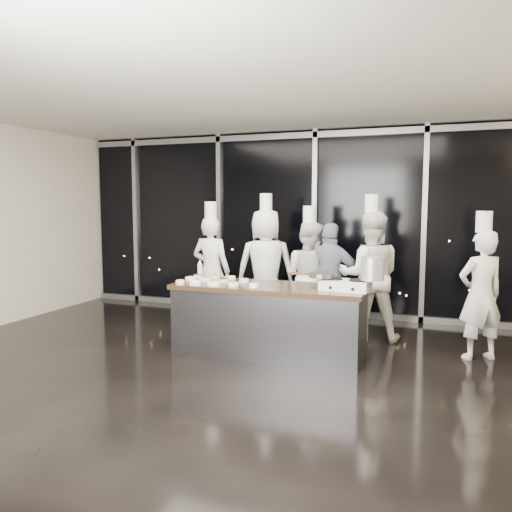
{
  "coord_description": "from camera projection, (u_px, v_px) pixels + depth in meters",
  "views": [
    {
      "loc": [
        1.99,
        -5.06,
        1.93
      ],
      "look_at": [
        -0.28,
        1.2,
        1.23
      ],
      "focal_mm": 35.0,
      "sensor_mm": 36.0,
      "label": 1
    }
  ],
  "objects": [
    {
      "name": "ground",
      "position": [
        243.0,
        376.0,
        5.61
      ],
      "size": [
        9.0,
        9.0,
        0.0
      ],
      "primitive_type": "plane",
      "color": "black",
      "rests_on": "ground"
    },
    {
      "name": "room_shell",
      "position": [
        258.0,
        174.0,
        5.32
      ],
      "size": [
        9.02,
        7.02,
        3.21
      ],
      "color": "beige",
      "rests_on": "ground"
    },
    {
      "name": "window_wall",
      "position": [
        315.0,
        223.0,
        8.65
      ],
      "size": [
        8.9,
        0.11,
        3.2
      ],
      "color": "black",
      "rests_on": "ground"
    },
    {
      "name": "demo_counter",
      "position": [
        269.0,
        319.0,
        6.41
      ],
      "size": [
        2.46,
        0.86,
        0.9
      ],
      "color": "#3C3B41",
      "rests_on": "ground"
    },
    {
      "name": "stove",
      "position": [
        346.0,
        285.0,
        5.98
      ],
      "size": [
        0.61,
        0.41,
        0.14
      ],
      "rotation": [
        0.0,
        0.0,
        -0.09
      ],
      "color": "white",
      "rests_on": "demo_counter"
    },
    {
      "name": "frying_pan",
      "position": [
        321.0,
        275.0,
        6.09
      ],
      "size": [
        0.56,
        0.34,
        0.05
      ],
      "rotation": [
        0.0,
        0.0,
        -0.09
      ],
      "color": "slate",
      "rests_on": "stove"
    },
    {
      "name": "stock_pot",
      "position": [
        373.0,
        269.0,
        5.84
      ],
      "size": [
        0.3,
        0.3,
        0.27
      ],
      "primitive_type": "cylinder",
      "rotation": [
        0.0,
        0.0,
        -0.09
      ],
      "color": "#B7B7B9",
      "rests_on": "stove"
    },
    {
      "name": "prep_bowls",
      "position": [
        214.0,
        280.0,
        6.59
      ],
      "size": [
        1.14,
        0.71,
        0.05
      ],
      "color": "white",
      "rests_on": "demo_counter"
    },
    {
      "name": "squeeze_bottle",
      "position": [
        200.0,
        269.0,
        7.05
      ],
      "size": [
        0.07,
        0.07,
        0.25
      ],
      "color": "silver",
      "rests_on": "demo_counter"
    },
    {
      "name": "chef_far_left",
      "position": [
        211.0,
        270.0,
        7.94
      ],
      "size": [
        0.65,
        0.44,
        1.97
      ],
      "rotation": [
        0.0,
        0.0,
        3.1
      ],
      "color": "silver",
      "rests_on": "ground"
    },
    {
      "name": "chef_left",
      "position": [
        266.0,
        267.0,
        7.83
      ],
      "size": [
        1.07,
        0.89,
        2.09
      ],
      "rotation": [
        0.0,
        0.0,
        3.53
      ],
      "color": "silver",
      "rests_on": "ground"
    },
    {
      "name": "chef_center",
      "position": [
        309.0,
        276.0,
        7.58
      ],
      "size": [
        0.96,
        0.84,
        1.9
      ],
      "rotation": [
        0.0,
        0.0,
        2.86
      ],
      "color": "silver",
      "rests_on": "ground"
    },
    {
      "name": "guest",
      "position": [
        331.0,
        279.0,
        7.33
      ],
      "size": [
        1.01,
        0.51,
        1.66
      ],
      "rotation": [
        0.0,
        0.0,
        3.03
      ],
      "color": "#121834",
      "rests_on": "ground"
    },
    {
      "name": "chef_right",
      "position": [
        370.0,
        275.0,
        7.05
      ],
      "size": [
        1.01,
        0.85,
        2.06
      ],
      "rotation": [
        0.0,
        0.0,
        3.33
      ],
      "color": "silver",
      "rests_on": "ground"
    },
    {
      "name": "chef_side",
      "position": [
        481.0,
        293.0,
        6.17
      ],
      "size": [
        0.7,
        0.63,
        1.85
      ],
      "rotation": [
        0.0,
        0.0,
        3.68
      ],
      "color": "silver",
      "rests_on": "ground"
    }
  ]
}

